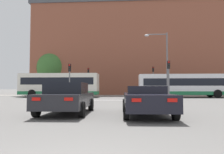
% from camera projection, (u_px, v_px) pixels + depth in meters
% --- Properties ---
extents(stop_line_strip, '(7.78, 0.30, 0.01)m').
position_uv_depth(stop_line_strip, '(118.00, 100.00, 21.29)').
color(stop_line_strip, silver).
rests_on(stop_line_strip, ground_plane).
extents(far_pavement, '(68.64, 2.50, 0.01)m').
position_uv_depth(far_pavement, '(121.00, 95.00, 34.78)').
color(far_pavement, '#A09B91').
rests_on(far_pavement, ground_plane).
extents(brick_civic_building, '(41.71, 10.73, 20.32)m').
position_uv_depth(brick_civic_building, '(141.00, 47.00, 43.45)').
color(brick_civic_building, brown).
rests_on(brick_civic_building, ground_plane).
extents(car_saloon_left, '(2.17, 4.53, 1.44)m').
position_uv_depth(car_saloon_left, '(67.00, 98.00, 10.25)').
color(car_saloon_left, '#232328').
rests_on(car_saloon_left, ground_plane).
extents(car_roadster_right, '(2.12, 4.71, 1.28)m').
position_uv_depth(car_roadster_right, '(146.00, 100.00, 9.53)').
color(car_roadster_right, black).
rests_on(car_roadster_right, ground_plane).
extents(bus_crossing_lead, '(11.54, 2.64, 2.93)m').
position_uv_depth(bus_crossing_lead, '(185.00, 85.00, 27.71)').
color(bus_crossing_lead, silver).
rests_on(bus_crossing_lead, ground_plane).
extents(bus_crossing_trailing, '(10.18, 2.73, 3.08)m').
position_uv_depth(bus_crossing_trailing, '(60.00, 85.00, 28.64)').
color(bus_crossing_trailing, silver).
rests_on(bus_crossing_trailing, ground_plane).
extents(traffic_light_near_right, '(0.26, 0.31, 3.90)m').
position_uv_depth(traffic_light_near_right, '(169.00, 73.00, 21.62)').
color(traffic_light_near_right, slate).
rests_on(traffic_light_near_right, ground_plane).
extents(traffic_light_far_left, '(0.26, 0.31, 4.38)m').
position_uv_depth(traffic_light_far_left, '(88.00, 77.00, 34.43)').
color(traffic_light_far_left, slate).
rests_on(traffic_light_far_left, ground_plane).
extents(traffic_light_near_left, '(0.26, 0.31, 3.71)m').
position_uv_depth(traffic_light_near_left, '(70.00, 75.00, 22.62)').
color(traffic_light_near_left, slate).
rests_on(traffic_light_near_left, ground_plane).
extents(traffic_light_far_right, '(0.26, 0.31, 4.55)m').
position_uv_depth(traffic_light_far_right, '(153.00, 76.00, 34.07)').
color(traffic_light_far_right, slate).
rests_on(traffic_light_far_right, ground_plane).
extents(street_lamp_junction, '(2.47, 0.36, 7.13)m').
position_uv_depth(street_lamp_junction, '(163.00, 58.00, 23.32)').
color(street_lamp_junction, slate).
rests_on(street_lamp_junction, ground_plane).
extents(pedestrian_waiting, '(0.46, 0.37, 1.76)m').
position_uv_depth(pedestrian_waiting, '(171.00, 89.00, 34.12)').
color(pedestrian_waiting, '#333851').
rests_on(pedestrian_waiting, ground_plane).
extents(pedestrian_walking_east, '(0.36, 0.45, 1.70)m').
position_uv_depth(pedestrian_walking_east, '(162.00, 89.00, 34.21)').
color(pedestrian_walking_east, black).
rests_on(pedestrian_walking_east, ground_plane).
extents(pedestrian_walking_west, '(0.46, 0.37, 1.61)m').
position_uv_depth(pedestrian_walking_west, '(67.00, 90.00, 35.82)').
color(pedestrian_walking_west, black).
rests_on(pedestrian_walking_west, ground_plane).
extents(tree_by_building, '(4.16, 4.16, 6.22)m').
position_uv_depth(tree_by_building, '(49.00, 73.00, 40.15)').
color(tree_by_building, '#4C3823').
rests_on(tree_by_building, ground_plane).
extents(tree_kerbside, '(5.48, 5.48, 7.86)m').
position_uv_depth(tree_kerbside, '(52.00, 68.00, 40.59)').
color(tree_kerbside, '#4C3823').
rests_on(tree_kerbside, ground_plane).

